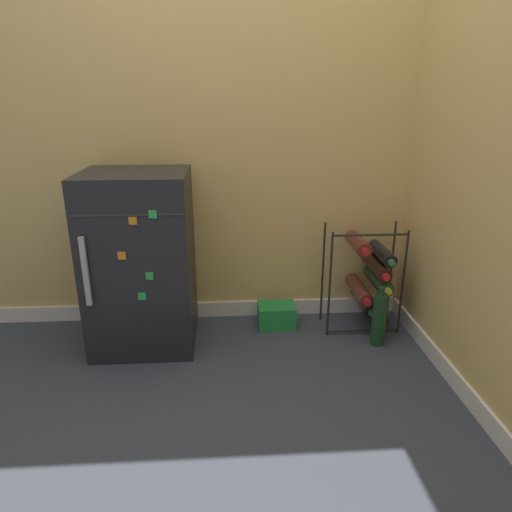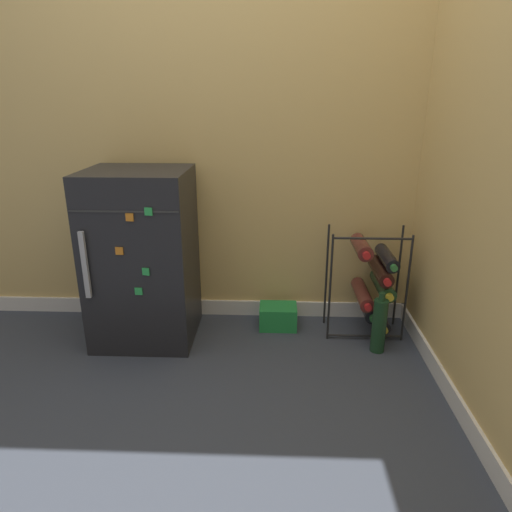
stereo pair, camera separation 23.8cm
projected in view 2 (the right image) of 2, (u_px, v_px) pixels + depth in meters
name	position (u px, v px, depth m)	size (l,w,h in m)	color
ground_plane	(239.00, 384.00, 2.08)	(14.00, 14.00, 0.00)	#333842
wall_back	(247.00, 96.00, 2.36)	(6.84, 0.07, 2.50)	tan
mini_fridge	(143.00, 257.00, 2.36)	(0.51, 0.48, 0.90)	black
wine_rack	(374.00, 283.00, 2.45)	(0.41, 0.33, 0.59)	black
soda_box	(278.00, 316.00, 2.57)	(0.21, 0.16, 0.13)	#1E7F38
loose_bottle_floor	(379.00, 325.00, 2.30)	(0.07, 0.07, 0.32)	#19381E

